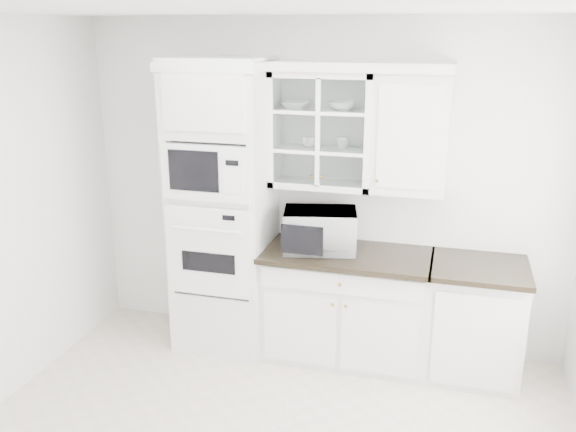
% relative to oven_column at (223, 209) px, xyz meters
% --- Properties ---
extents(room_shell, '(4.00, 3.50, 2.70)m').
position_rel_oven_column_xyz_m(room_shell, '(0.75, -0.99, 0.58)').
color(room_shell, white).
rests_on(room_shell, ground).
extents(oven_column, '(0.76, 0.68, 2.40)m').
position_rel_oven_column_xyz_m(oven_column, '(0.00, 0.00, 0.00)').
color(oven_column, silver).
rests_on(oven_column, ground).
extents(base_cabinet_run, '(1.32, 0.67, 0.92)m').
position_rel_oven_column_xyz_m(base_cabinet_run, '(1.03, 0.03, -0.74)').
color(base_cabinet_run, silver).
rests_on(base_cabinet_run, ground).
extents(extra_base_cabinet, '(0.72, 0.67, 0.92)m').
position_rel_oven_column_xyz_m(extra_base_cabinet, '(2.03, 0.03, -0.74)').
color(extra_base_cabinet, silver).
rests_on(extra_base_cabinet, ground).
extents(upper_cabinet_glass, '(0.80, 0.33, 0.90)m').
position_rel_oven_column_xyz_m(upper_cabinet_glass, '(0.78, 0.17, 0.65)').
color(upper_cabinet_glass, silver).
rests_on(upper_cabinet_glass, room_shell).
extents(upper_cabinet_solid, '(0.55, 0.33, 0.90)m').
position_rel_oven_column_xyz_m(upper_cabinet_solid, '(1.46, 0.17, 0.65)').
color(upper_cabinet_solid, silver).
rests_on(upper_cabinet_solid, room_shell).
extents(crown_molding, '(2.14, 0.38, 0.07)m').
position_rel_oven_column_xyz_m(crown_molding, '(0.68, 0.14, 1.14)').
color(crown_molding, white).
rests_on(crown_molding, room_shell).
extents(countertop_microwave, '(0.65, 0.57, 0.33)m').
position_rel_oven_column_xyz_m(countertop_microwave, '(0.80, 0.03, -0.12)').
color(countertop_microwave, white).
rests_on(countertop_microwave, base_cabinet_run).
extents(bowl_a, '(0.22, 0.22, 0.05)m').
position_rel_oven_column_xyz_m(bowl_a, '(0.57, 0.16, 0.84)').
color(bowl_a, white).
rests_on(bowl_a, upper_cabinet_glass).
extents(bowl_b, '(0.22, 0.22, 0.06)m').
position_rel_oven_column_xyz_m(bowl_b, '(0.93, 0.17, 0.84)').
color(bowl_b, white).
rests_on(bowl_b, upper_cabinet_glass).
extents(cup_a, '(0.12, 0.12, 0.08)m').
position_rel_oven_column_xyz_m(cup_a, '(0.68, 0.16, 0.55)').
color(cup_a, white).
rests_on(cup_a, upper_cabinet_glass).
extents(cup_b, '(0.11, 0.11, 0.09)m').
position_rel_oven_column_xyz_m(cup_b, '(0.94, 0.18, 0.56)').
color(cup_b, white).
rests_on(cup_b, upper_cabinet_glass).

